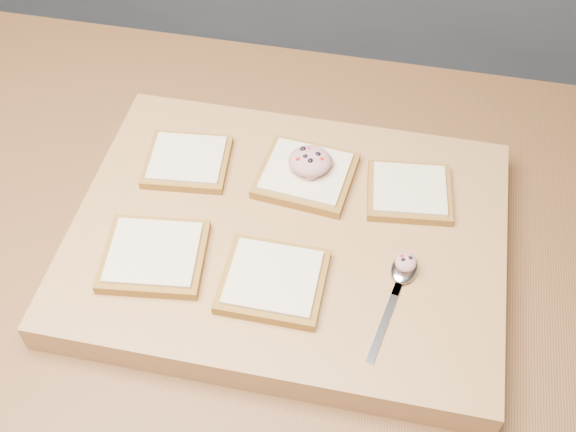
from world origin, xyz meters
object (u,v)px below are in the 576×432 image
cutting_board (288,239)px  spoon (402,276)px  tuna_salad_dollop (310,161)px  bread_far_center (306,175)px

cutting_board → spoon: (0.15, -0.05, 0.03)m
cutting_board → spoon: spoon is taller
tuna_salad_dollop → spoon: (0.14, -0.14, -0.03)m
cutting_board → tuna_salad_dollop: bearing=83.6°
bread_far_center → tuna_salad_dollop: bearing=50.1°
cutting_board → bread_far_center: (0.01, 0.09, 0.03)m
tuna_salad_dollop → bread_far_center: bearing=-129.9°
cutting_board → bread_far_center: 0.09m
cutting_board → bread_far_center: bearing=85.9°
bread_far_center → spoon: size_ratio=0.83×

